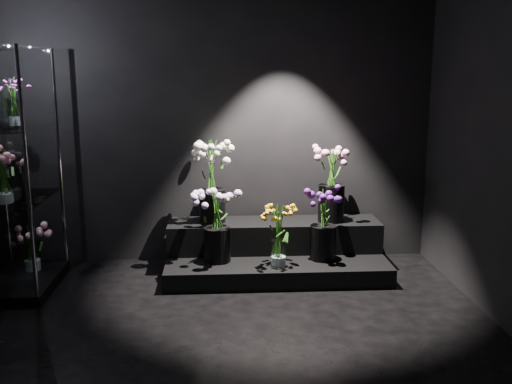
{
  "coord_description": "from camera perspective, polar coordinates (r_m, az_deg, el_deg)",
  "views": [
    {
      "loc": [
        0.0,
        -3.42,
        1.82
      ],
      "look_at": [
        0.28,
        1.2,
        0.83
      ],
      "focal_mm": 40.0,
      "sensor_mm": 36.0,
      "label": 1
    }
  ],
  "objects": [
    {
      "name": "bouquet_case_pink",
      "position": [
        4.94,
        -23.99,
        1.57
      ],
      "size": [
        0.31,
        0.31,
        0.43
      ],
      "rotation": [
        0.0,
        0.0,
        -0.11
      ],
      "color": "white",
      "rests_on": "display_case"
    },
    {
      "name": "bouquet_case_magenta",
      "position": [
        5.12,
        -23.05,
        8.43
      ],
      "size": [
        0.27,
        0.27,
        0.39
      ],
      "rotation": [
        0.0,
        0.0,
        -0.31
      ],
      "color": "white",
      "rests_on": "display_case"
    },
    {
      "name": "bouquet_pink_roses",
      "position": [
        5.3,
        7.59,
        1.4
      ],
      "size": [
        0.42,
        0.42,
        0.69
      ],
      "rotation": [
        0.0,
        0.0,
        -0.1
      ],
      "color": "black",
      "rests_on": "display_riser"
    },
    {
      "name": "display_riser",
      "position": [
        5.31,
        1.92,
        -5.93
      ],
      "size": [
        1.97,
        0.88,
        0.44
      ],
      "color": "black",
      "rests_on": "floor"
    },
    {
      "name": "bouquet_purple",
      "position": [
        5.08,
        6.75,
        -2.84
      ],
      "size": [
        0.38,
        0.38,
        0.63
      ],
      "rotation": [
        0.0,
        0.0,
        0.23
      ],
      "color": "black",
      "rests_on": "display_riser"
    },
    {
      "name": "bouquet_case_base_pink",
      "position": [
        5.39,
        -21.56,
        -4.98
      ],
      "size": [
        0.41,
        0.41,
        0.42
      ],
      "rotation": [
        0.0,
        0.0,
        -0.41
      ],
      "color": "white",
      "rests_on": "display_case"
    },
    {
      "name": "floor",
      "position": [
        3.87,
        -3.19,
        -15.98
      ],
      "size": [
        4.0,
        4.0,
        0.0
      ],
      "primitive_type": "plane",
      "color": "black",
      "rests_on": "ground"
    },
    {
      "name": "bouquet_lilac",
      "position": [
        5.0,
        -3.93,
        -2.81
      ],
      "size": [
        0.49,
        0.49,
        0.63
      ],
      "rotation": [
        0.0,
        0.0,
        -0.36
      ],
      "color": "black",
      "rests_on": "display_riser"
    },
    {
      "name": "display_case",
      "position": [
        5.08,
        -23.08,
        1.84
      ],
      "size": [
        0.55,
        0.91,
        2.01
      ],
      "color": "black",
      "rests_on": "floor"
    },
    {
      "name": "wall_back",
      "position": [
        5.43,
        -3.46,
        7.6
      ],
      "size": [
        4.0,
        0.0,
        4.0
      ],
      "primitive_type": "plane",
      "rotation": [
        1.57,
        0.0,
        0.0
      ],
      "color": "black",
      "rests_on": "floor"
    },
    {
      "name": "bouquet_cream_roses",
      "position": [
        5.24,
        -4.45,
        1.62
      ],
      "size": [
        0.5,
        0.5,
        0.75
      ],
      "rotation": [
        0.0,
        0.0,
        0.41
      ],
      "color": "black",
      "rests_on": "display_riser"
    },
    {
      "name": "bouquet_orange_bells",
      "position": [
        4.9,
        2.28,
        -4.22
      ],
      "size": [
        0.27,
        0.27,
        0.55
      ],
      "rotation": [
        0.0,
        0.0,
        0.1
      ],
      "color": "white",
      "rests_on": "display_riser"
    },
    {
      "name": "wall_front",
      "position": [
        1.48,
        -3.43,
        -4.35
      ],
      "size": [
        4.0,
        0.0,
        4.0
      ],
      "primitive_type": "plane",
      "rotation": [
        -1.57,
        0.0,
        0.0
      ],
      "color": "black",
      "rests_on": "floor"
    }
  ]
}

